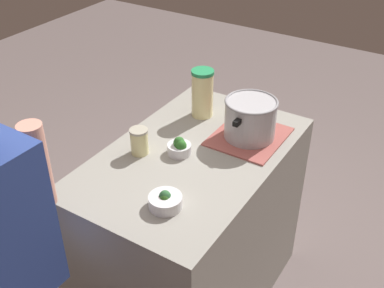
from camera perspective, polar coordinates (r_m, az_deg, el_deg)
The scene contains 8 objects.
counter_slab at distance 2.40m, azimuth 0.00°, elevation -10.43°, with size 1.13×0.71×0.94m, color gray.
dish_cloth at distance 2.23m, azimuth 6.81°, elevation 0.89°, with size 0.35×0.31×0.01m, color #A7554E.
cooking_pot at distance 2.17m, azimuth 6.98°, elevation 3.10°, with size 0.31×0.24×0.18m.
lemonade_pitcher at distance 2.33m, azimuth 1.25°, elevation 6.10°, with size 0.11×0.11×0.24m.
mason_jar at distance 2.09m, azimuth -6.32°, elevation 0.33°, with size 0.08×0.08×0.12m.
broccoli_bowl_front at distance 2.08m, azimuth -1.50°, elevation -0.41°, with size 0.11×0.11×0.08m.
broccoli_bowl_center at distance 1.80m, azimuth -3.20°, elevation -6.80°, with size 0.13×0.13×0.07m.
person_cook at distance 1.74m, azimuth -21.08°, elevation -15.56°, with size 0.50×0.21×1.59m.
Camera 1 is at (1.47, 0.92, 2.13)m, focal length 44.65 mm.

